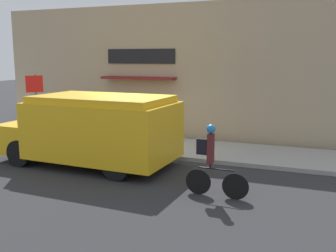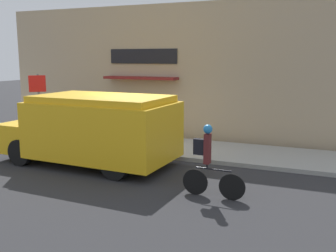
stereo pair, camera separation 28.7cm
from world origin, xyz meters
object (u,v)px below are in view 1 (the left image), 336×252
(stop_sign_post, at_px, (36,96))
(trash_bin, at_px, (127,127))
(school_bus, at_px, (94,129))
(cyclist, at_px, (212,161))

(stop_sign_post, height_order, trash_bin, stop_sign_post)
(school_bus, xyz_separation_m, stop_sign_post, (-3.57, 1.82, 0.66))
(stop_sign_post, relative_size, trash_bin, 2.46)
(cyclist, distance_m, stop_sign_post, 8.18)
(cyclist, bearing_deg, stop_sign_post, 159.27)
(cyclist, relative_size, stop_sign_post, 0.69)
(trash_bin, bearing_deg, cyclist, -44.22)
(school_bus, height_order, cyclist, school_bus)
(school_bus, relative_size, trash_bin, 5.47)
(school_bus, distance_m, trash_bin, 2.96)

